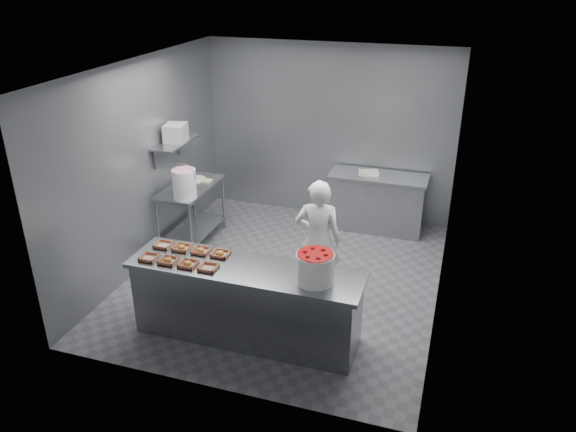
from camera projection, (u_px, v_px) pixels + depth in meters
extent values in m
plane|color=#4C4C51|center=(285.00, 277.00, 7.59)|extent=(4.50, 4.50, 0.00)
plane|color=white|center=(284.00, 67.00, 6.42)|extent=(4.50, 4.50, 0.00)
cube|color=slate|center=(328.00, 132.00, 8.95)|extent=(4.00, 0.04, 2.80)
cube|color=slate|center=(144.00, 164.00, 7.56)|extent=(0.04, 4.50, 2.80)
cube|color=slate|center=(449.00, 200.00, 6.44)|extent=(0.04, 4.50, 2.80)
cube|color=slate|center=(245.00, 269.00, 6.06)|extent=(2.60, 0.70, 0.05)
cube|color=slate|center=(247.00, 304.00, 6.24)|extent=(2.50, 0.64, 0.85)
cube|color=slate|center=(190.00, 187.00, 8.20)|extent=(0.60, 1.20, 0.04)
cube|color=slate|center=(193.00, 229.00, 8.48)|extent=(0.56, 1.15, 0.03)
cylinder|color=slate|center=(158.00, 228.00, 7.97)|extent=(0.04, 0.04, 0.88)
cylinder|color=slate|center=(191.00, 233.00, 7.83)|extent=(0.04, 0.04, 0.88)
cylinder|color=slate|center=(194.00, 199.00, 8.94)|extent=(0.04, 0.04, 0.88)
cylinder|color=slate|center=(224.00, 203.00, 8.79)|extent=(0.04, 0.04, 0.88)
cube|color=slate|center=(379.00, 177.00, 8.61)|extent=(1.50, 0.60, 0.05)
cube|color=slate|center=(377.00, 204.00, 8.80)|extent=(1.44, 0.55, 0.85)
cube|color=slate|center=(176.00, 142.00, 7.97)|extent=(0.35, 0.90, 0.03)
cube|color=tan|center=(149.00, 257.00, 6.20)|extent=(0.18, 0.18, 0.04)
cube|color=white|center=(153.00, 258.00, 6.21)|extent=(0.10, 0.06, 0.00)
cube|color=tan|center=(168.00, 261.00, 6.13)|extent=(0.18, 0.18, 0.04)
cube|color=white|center=(173.00, 261.00, 6.14)|extent=(0.10, 0.06, 0.00)
ellipsoid|color=#B96A2E|center=(168.00, 260.00, 6.13)|extent=(0.10, 0.10, 0.05)
cube|color=tan|center=(188.00, 264.00, 6.07)|extent=(0.18, 0.18, 0.04)
cube|color=white|center=(193.00, 265.00, 6.07)|extent=(0.10, 0.06, 0.00)
ellipsoid|color=#B96A2E|center=(187.00, 263.00, 6.07)|extent=(0.10, 0.10, 0.05)
cube|color=tan|center=(208.00, 267.00, 6.00)|extent=(0.18, 0.18, 0.04)
cube|color=white|center=(213.00, 268.00, 6.00)|extent=(0.10, 0.06, 0.00)
cube|color=tan|center=(163.00, 245.00, 6.48)|extent=(0.18, 0.18, 0.04)
cube|color=white|center=(168.00, 245.00, 6.48)|extent=(0.10, 0.06, 0.00)
cube|color=tan|center=(182.00, 248.00, 6.41)|extent=(0.18, 0.18, 0.04)
cube|color=white|center=(186.00, 248.00, 6.41)|extent=(0.10, 0.06, 0.00)
ellipsoid|color=#B96A2E|center=(181.00, 247.00, 6.41)|extent=(0.10, 0.10, 0.05)
cube|color=tan|center=(201.00, 251.00, 6.34)|extent=(0.18, 0.18, 0.04)
cube|color=white|center=(205.00, 252.00, 6.35)|extent=(0.10, 0.06, 0.00)
ellipsoid|color=#B96A2E|center=(200.00, 250.00, 6.34)|extent=(0.10, 0.10, 0.05)
cube|color=tan|center=(221.00, 254.00, 6.27)|extent=(0.18, 0.18, 0.04)
cube|color=white|center=(225.00, 255.00, 6.28)|extent=(0.10, 0.06, 0.00)
ellipsoid|color=#B96A2E|center=(220.00, 253.00, 6.27)|extent=(0.10, 0.10, 0.05)
imported|color=silver|center=(318.00, 240.00, 6.89)|extent=(0.62, 0.46, 1.57)
cylinder|color=white|center=(315.00, 268.00, 5.71)|extent=(0.40, 0.40, 0.32)
cylinder|color=red|center=(315.00, 255.00, 5.65)|extent=(0.37, 0.37, 0.04)
cylinder|color=white|center=(184.00, 184.00, 7.72)|extent=(0.32, 0.32, 0.41)
cylinder|color=pink|center=(183.00, 170.00, 7.63)|extent=(0.30, 0.30, 0.02)
torus|color=slate|center=(184.00, 175.00, 7.66)|extent=(0.34, 0.01, 0.34)
cylinder|color=white|center=(196.00, 179.00, 8.43)|extent=(0.36, 0.36, 0.02)
cube|color=#CCB28C|center=(206.00, 181.00, 8.37)|extent=(0.16, 0.14, 0.02)
cube|color=gray|center=(176.00, 133.00, 7.92)|extent=(0.35, 0.38, 0.25)
cube|color=silver|center=(369.00, 173.00, 8.64)|extent=(0.34, 0.28, 0.05)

